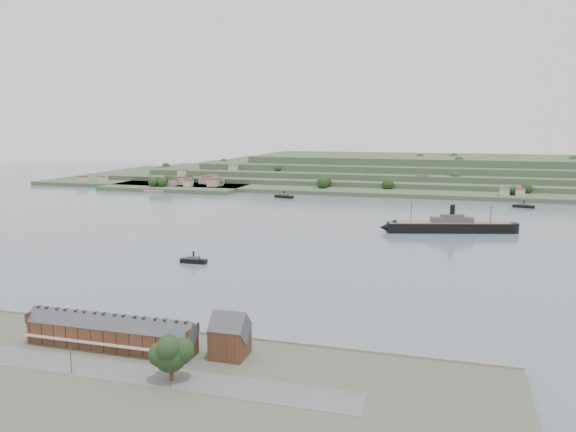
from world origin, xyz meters
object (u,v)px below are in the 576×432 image
(terrace_row, at_px, (111,333))
(steamship, at_px, (446,226))
(gabled_building, at_px, (230,336))
(fig_tree, at_px, (171,353))
(tugboat, at_px, (194,260))

(terrace_row, relative_size, steamship, 0.62)
(gabled_building, relative_size, fig_tree, 1.10)
(terrace_row, distance_m, gabled_building, 37.74)
(steamship, xyz_separation_m, fig_tree, (-67.90, -248.27, 5.82))
(steamship, bearing_deg, terrace_row, -112.49)
(gabled_building, bearing_deg, terrace_row, -173.88)
(terrace_row, height_order, tugboat, terrace_row)
(terrace_row, height_order, steamship, steamship)
(gabled_building, xyz_separation_m, steamship, (58.94, 228.88, -4.16))
(gabled_building, xyz_separation_m, tugboat, (-63.22, 107.37, -6.67))
(terrace_row, relative_size, tugboat, 4.00)
(steamship, bearing_deg, tugboat, -135.15)
(gabled_building, distance_m, tugboat, 124.78)
(gabled_building, relative_size, tugboat, 1.01)
(terrace_row, distance_m, steamship, 252.10)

